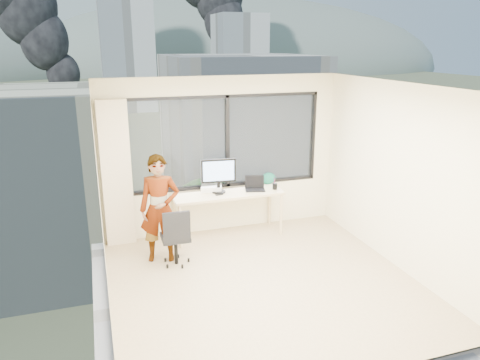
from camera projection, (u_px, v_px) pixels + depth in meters
name	position (u px, v px, depth m)	size (l,w,h in m)	color
floor	(263.00, 282.00, 6.15)	(4.00, 4.00, 0.01)	tan
ceiling	(266.00, 86.00, 5.41)	(4.00, 4.00, 0.01)	white
wall_front	(347.00, 258.00, 3.96)	(4.00, 0.01, 2.60)	beige
wall_left	(101.00, 207.00, 5.19)	(0.01, 4.00, 2.60)	beige
wall_right	(398.00, 177.00, 6.37)	(0.01, 4.00, 2.60)	beige
window_wall	(224.00, 142.00, 7.55)	(3.30, 0.16, 1.55)	black
curtain	(117.00, 174.00, 7.03)	(0.45, 0.14, 2.30)	beige
desk	(228.00, 214.00, 7.56)	(1.80, 0.60, 0.75)	beige
chair	(175.00, 236.00, 6.53)	(0.45, 0.45, 0.89)	black
person	(160.00, 209.00, 6.58)	(0.58, 0.38, 1.59)	#2D2D33
monitor	(219.00, 176.00, 7.38)	(0.57, 0.12, 0.57)	black
game_console	(211.00, 188.00, 7.54)	(0.34, 0.28, 0.08)	white
laptop	(255.00, 184.00, 7.53)	(0.32, 0.34, 0.21)	black
cellphone	(219.00, 194.00, 7.32)	(0.12, 0.06, 0.01)	black
pen_cup	(275.00, 186.00, 7.60)	(0.08, 0.08, 0.10)	black
handbag	(268.00, 178.00, 7.86)	(0.26, 0.13, 0.20)	#0E5445
exterior_ground	(100.00, 111.00, 119.46)	(400.00, 400.00, 0.04)	#515B3D
near_bldg_b	(240.00, 137.00, 46.04)	(14.00, 13.00, 16.00)	silver
near_bldg_c	(452.00, 176.00, 43.13)	(12.00, 10.00, 10.00)	#E9E4C3
far_tower_b	(127.00, 52.00, 117.50)	(13.00, 13.00, 30.00)	silver
far_tower_c	(239.00, 56.00, 147.25)	(15.00, 15.00, 26.00)	silver
hill_b	(235.00, 68.00, 331.19)	(300.00, 220.00, 96.00)	slate
tree_b	(215.00, 269.00, 26.47)	(7.60, 7.60, 9.00)	#1A4416
tree_c	(318.00, 154.00, 51.69)	(8.40, 8.40, 10.00)	#1A4416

